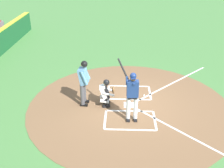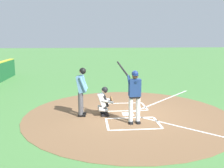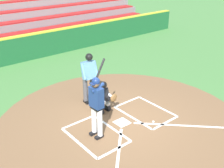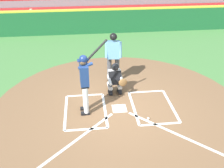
% 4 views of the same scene
% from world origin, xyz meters
% --- Properties ---
extents(ground_plane, '(120.00, 120.00, 0.00)m').
position_xyz_m(ground_plane, '(0.00, 0.00, 0.00)').
color(ground_plane, '#4C8442').
extents(dirt_circle, '(8.00, 8.00, 0.01)m').
position_xyz_m(dirt_circle, '(0.00, 0.00, 0.01)').
color(dirt_circle, brown).
rests_on(dirt_circle, ground).
extents(home_plate_and_chalk, '(7.93, 4.91, 0.01)m').
position_xyz_m(home_plate_and_chalk, '(0.00, 0.88, 0.01)').
color(home_plate_and_chalk, white).
rests_on(home_plate_and_chalk, dirt_circle).
extents(batter, '(0.91, 0.76, 2.13)m').
position_xyz_m(batter, '(1.02, 0.05, 1.10)').
color(batter, white).
rests_on(batter, ground).
extents(catcher, '(0.62, 0.61, 1.13)m').
position_xyz_m(catcher, '(0.02, -0.93, 0.59)').
color(catcher, black).
rests_on(catcher, ground).
extents(plate_umpire, '(0.60, 0.45, 1.86)m').
position_xyz_m(plate_umpire, '(-0.02, -1.78, 1.08)').
color(plate_umpire, '#4C4C51').
rests_on(plate_umpire, ground).
extents(baseball, '(0.07, 0.07, 0.07)m').
position_xyz_m(baseball, '(-0.77, 0.63, 0.04)').
color(baseball, white).
rests_on(baseball, ground).
extents(backstop_wall, '(22.00, 0.36, 1.31)m').
position_xyz_m(backstop_wall, '(0.00, -7.50, 0.65)').
color(backstop_wall, '#1E6033').
rests_on(backstop_wall, ground).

